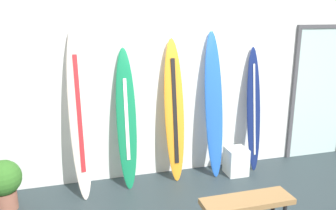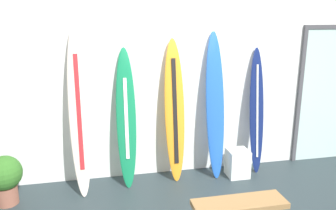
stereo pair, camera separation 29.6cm
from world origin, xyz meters
TOP-DOWN VIEW (x-y plane):
  - wall_back at (0.00, 1.30)m, footprint 7.20×0.20m
  - surfboard_ivory at (-1.56, 0.90)m, footprint 0.29×0.54m
  - surfboard_emerald at (-0.94, 0.98)m, footprint 0.29×0.43m
  - surfboard_sunset at (-0.24, 0.99)m, footprint 0.31×0.37m
  - surfboard_cobalt at (0.36, 0.98)m, footprint 0.29×0.42m
  - surfboard_navy at (1.04, 1.01)m, footprint 0.24×0.35m
  - display_block_left at (0.70, 0.84)m, footprint 0.31×0.31m
  - glass_door at (2.37, 1.18)m, footprint 1.08×0.06m
  - potted_plant at (-2.52, 0.72)m, footprint 0.44×0.44m
  - bench at (0.09, -0.62)m, footprint 0.99×0.31m

SIDE VIEW (x-z plane):
  - display_block_left at x=0.70m, z-range 0.00..0.41m
  - potted_plant at x=-2.52m, z-range 0.05..0.70m
  - bench at x=0.09m, z-range 0.17..0.66m
  - surfboard_navy at x=1.04m, z-range 0.00..1.91m
  - surfboard_emerald at x=-0.94m, z-range 0.00..1.94m
  - surfboard_sunset at x=-0.24m, z-range -0.01..2.05m
  - surfboard_cobalt at x=0.36m, z-range 0.00..2.16m
  - surfboard_ivory at x=-1.56m, z-range -0.01..2.24m
  - glass_door at x=2.37m, z-range 0.03..2.26m
  - wall_back at x=0.00m, z-range 0.00..2.80m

